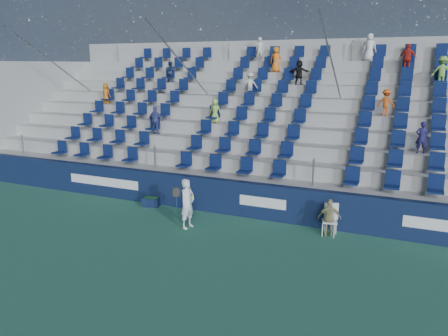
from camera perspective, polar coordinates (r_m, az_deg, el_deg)
The scene contains 7 objects.
ground at distance 12.70m, azimuth -6.02°, elevation -10.10°, with size 70.00×70.00×0.00m, color #2D6950.
sponsor_wall at distance 15.13m, azimuth -0.15°, elevation -3.71°, with size 24.00×0.32×1.20m.
grandstand at distance 19.45m, azimuth 5.96°, elevation 4.69°, with size 24.00×8.17×6.63m.
tennis_player at distance 13.77m, azimuth -4.80°, elevation -4.65°, with size 0.69×0.65×1.59m.
line_judge_chair at distance 13.65m, azimuth 13.73°, elevation -6.23°, with size 0.52×0.53×0.97m.
line_judge at distance 13.51m, azimuth 13.62°, elevation -6.33°, with size 0.68×0.28×1.16m, color tan.
ball_bin at distance 16.16m, azimuth -9.48°, elevation -4.33°, with size 0.67×0.51×0.34m.
Camera 1 is at (5.87, -10.08, 5.03)m, focal length 35.00 mm.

